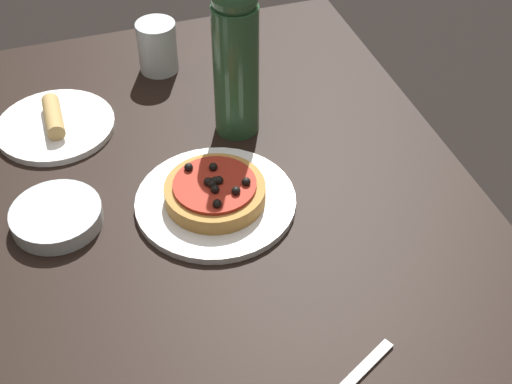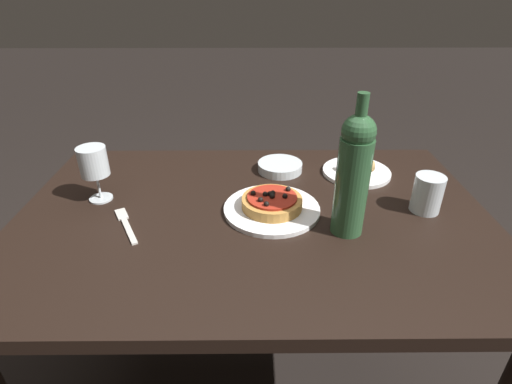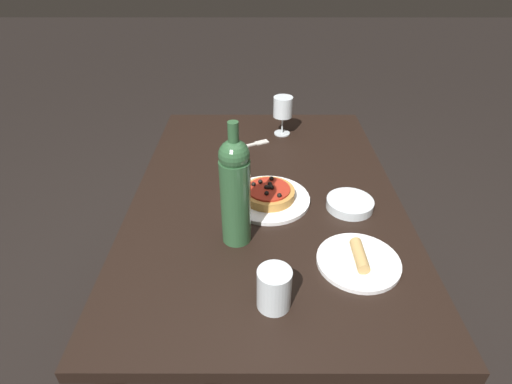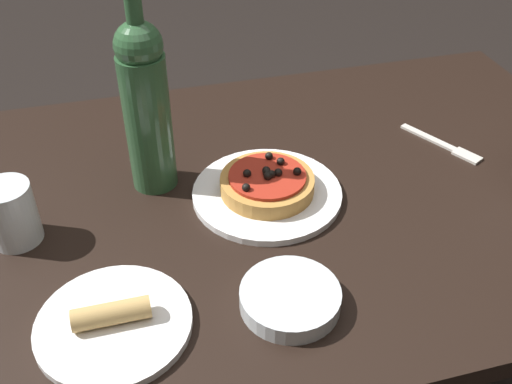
{
  "view_description": "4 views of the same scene",
  "coord_description": "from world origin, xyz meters",
  "px_view_note": "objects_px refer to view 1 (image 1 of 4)",
  "views": [
    {
      "loc": [
        -0.74,
        0.2,
        1.53
      ],
      "look_at": [
        -0.0,
        -0.04,
        0.8
      ],
      "focal_mm": 50.0,
      "sensor_mm": 36.0,
      "label": 1
    },
    {
      "loc": [
        -0.0,
        -0.89,
        1.3
      ],
      "look_at": [
        0.01,
        -0.04,
        0.83
      ],
      "focal_mm": 28.0,
      "sensor_mm": 36.0,
      "label": 2
    },
    {
      "loc": [
        1.06,
        -0.03,
        1.45
      ],
      "look_at": [
        0.04,
        -0.03,
        0.77
      ],
      "focal_mm": 28.0,
      "sensor_mm": 36.0,
      "label": 3
    },
    {
      "loc": [
        0.28,
        0.78,
        1.38
      ],
      "look_at": [
        0.08,
        0.05,
        0.79
      ],
      "focal_mm": 42.0,
      "sensor_mm": 36.0,
      "label": 4
    }
  ],
  "objects_px": {
    "wine_bottle": "(236,53)",
    "side_bowl": "(57,216)",
    "dining_table": "(230,266)",
    "side_plate": "(55,125)",
    "water_cup": "(157,47)",
    "pizza": "(215,191)",
    "dinner_plate": "(216,202)"
  },
  "relations": [
    {
      "from": "water_cup",
      "to": "side_plate",
      "type": "xyz_separation_m",
      "value": [
        -0.13,
        0.22,
        -0.04
      ]
    },
    {
      "from": "wine_bottle",
      "to": "side_plate",
      "type": "distance_m",
      "value": 0.36
    },
    {
      "from": "dining_table",
      "to": "side_bowl",
      "type": "xyz_separation_m",
      "value": [
        0.09,
        0.25,
        0.11
      ]
    },
    {
      "from": "dining_table",
      "to": "side_plate",
      "type": "relative_size",
      "value": 5.93
    },
    {
      "from": "side_bowl",
      "to": "side_plate",
      "type": "xyz_separation_m",
      "value": [
        0.24,
        -0.02,
        -0.0
      ]
    },
    {
      "from": "wine_bottle",
      "to": "water_cup",
      "type": "distance_m",
      "value": 0.27
    },
    {
      "from": "dining_table",
      "to": "side_bowl",
      "type": "bearing_deg",
      "value": 71.12
    },
    {
      "from": "dining_table",
      "to": "side_bowl",
      "type": "distance_m",
      "value": 0.29
    },
    {
      "from": "side_bowl",
      "to": "side_plate",
      "type": "height_order",
      "value": "side_plate"
    },
    {
      "from": "dining_table",
      "to": "pizza",
      "type": "xyz_separation_m",
      "value": [
        0.05,
        0.01,
        0.13
      ]
    },
    {
      "from": "pizza",
      "to": "water_cup",
      "type": "height_order",
      "value": "water_cup"
    },
    {
      "from": "side_bowl",
      "to": "dining_table",
      "type": "bearing_deg",
      "value": -108.88
    },
    {
      "from": "dining_table",
      "to": "side_bowl",
      "type": "height_order",
      "value": "side_bowl"
    },
    {
      "from": "pizza",
      "to": "side_plate",
      "type": "xyz_separation_m",
      "value": [
        0.27,
        0.22,
        -0.02
      ]
    },
    {
      "from": "water_cup",
      "to": "pizza",
      "type": "bearing_deg",
      "value": -179.78
    },
    {
      "from": "wine_bottle",
      "to": "side_plate",
      "type": "relative_size",
      "value": 1.63
    },
    {
      "from": "dinner_plate",
      "to": "pizza",
      "type": "relative_size",
      "value": 1.6
    },
    {
      "from": "wine_bottle",
      "to": "side_bowl",
      "type": "height_order",
      "value": "wine_bottle"
    },
    {
      "from": "wine_bottle",
      "to": "side_bowl",
      "type": "xyz_separation_m",
      "value": [
        -0.14,
        0.33,
        -0.14
      ]
    },
    {
      "from": "dinner_plate",
      "to": "water_cup",
      "type": "xyz_separation_m",
      "value": [
        0.41,
        0.0,
        0.04
      ]
    },
    {
      "from": "pizza",
      "to": "wine_bottle",
      "type": "bearing_deg",
      "value": -26.79
    },
    {
      "from": "dining_table",
      "to": "wine_bottle",
      "type": "bearing_deg",
      "value": -20.09
    },
    {
      "from": "pizza",
      "to": "side_plate",
      "type": "height_order",
      "value": "pizza"
    },
    {
      "from": "wine_bottle",
      "to": "water_cup",
      "type": "relative_size",
      "value": 3.39
    },
    {
      "from": "dining_table",
      "to": "pizza",
      "type": "distance_m",
      "value": 0.14
    },
    {
      "from": "water_cup",
      "to": "side_plate",
      "type": "height_order",
      "value": "water_cup"
    },
    {
      "from": "side_plate",
      "to": "dining_table",
      "type": "bearing_deg",
      "value": -145.1
    },
    {
      "from": "dining_table",
      "to": "wine_bottle",
      "type": "height_order",
      "value": "wine_bottle"
    },
    {
      "from": "dinner_plate",
      "to": "wine_bottle",
      "type": "xyz_separation_m",
      "value": [
        0.18,
        -0.09,
        0.15
      ]
    },
    {
      "from": "dinner_plate",
      "to": "side_bowl",
      "type": "distance_m",
      "value": 0.25
    },
    {
      "from": "dining_table",
      "to": "side_plate",
      "type": "height_order",
      "value": "side_plate"
    },
    {
      "from": "side_bowl",
      "to": "side_plate",
      "type": "relative_size",
      "value": 0.67
    }
  ]
}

